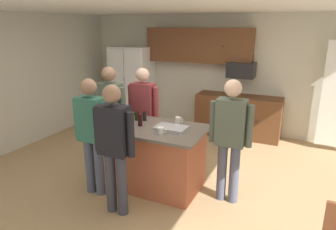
{
  "coord_description": "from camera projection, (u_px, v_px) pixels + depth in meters",
  "views": [
    {
      "loc": [
        1.88,
        -3.91,
        2.33
      ],
      "look_at": [
        0.05,
        0.04,
        1.05
      ],
      "focal_mm": 32.32,
      "sensor_mm": 36.0,
      "label": 1
    }
  ],
  "objects": [
    {
      "name": "person_guest_left",
      "position": [
        143.0,
        110.0,
        5.11
      ],
      "size": [
        0.57,
        0.22,
        1.68
      ],
      "rotation": [
        0.0,
        0.0,
        -0.8
      ],
      "color": "#4C5166",
      "rests_on": "ground"
    },
    {
      "name": "person_guest_right",
      "position": [
        111.0,
        112.0,
        4.86
      ],
      "size": [
        0.57,
        0.23,
        1.73
      ],
      "rotation": [
        0.0,
        0.0,
        -0.21
      ],
      "color": "#232D4C",
      "rests_on": "ground"
    },
    {
      "name": "person_host_foreground",
      "position": [
        230.0,
        134.0,
        3.95
      ],
      "size": [
        0.57,
        0.22,
        1.7
      ],
      "rotation": [
        0.0,
        0.0,
        -3.07
      ],
      "color": "#4C5166",
      "rests_on": "ground"
    },
    {
      "name": "floor",
      "position": [
        164.0,
        178.0,
        4.82
      ],
      "size": [
        7.04,
        7.04,
        0.0
      ],
      "primitive_type": "plane",
      "color": "tan",
      "rests_on": "ground"
    },
    {
      "name": "person_guest_by_door",
      "position": [
        92.0,
        130.0,
        4.14
      ],
      "size": [
        0.57,
        0.22,
        1.67
      ],
      "rotation": [
        0.0,
        0.0,
        0.61
      ],
      "color": "#4C5166",
      "rests_on": "ground"
    },
    {
      "name": "ceiling",
      "position": [
        164.0,
        5.0,
        4.08
      ],
      "size": [
        7.04,
        7.04,
        0.0
      ],
      "primitive_type": "plane",
      "color": "white"
    },
    {
      "name": "glass_dark_ale",
      "position": [
        140.0,
        120.0,
        4.38
      ],
      "size": [
        0.06,
        0.06,
        0.16
      ],
      "color": "black",
      "rests_on": "kitchen_island"
    },
    {
      "name": "microwave_over_range",
      "position": [
        241.0,
        70.0,
        6.34
      ],
      "size": [
        0.56,
        0.4,
        0.32
      ],
      "primitive_type": "cube",
      "color": "black"
    },
    {
      "name": "side_wall_left",
      "position": [
        13.0,
        83.0,
        5.74
      ],
      "size": [
        0.1,
        5.6,
        2.6
      ],
      "primitive_type": "cube",
      "color": "beige",
      "rests_on": "ground"
    },
    {
      "name": "serving_tray",
      "position": [
        171.0,
        128.0,
        4.24
      ],
      "size": [
        0.44,
        0.3,
        0.04
      ],
      "color": "#B7B7BC",
      "rests_on": "kitchen_island"
    },
    {
      "name": "mug_blue_stoneware",
      "position": [
        178.0,
        120.0,
        4.5
      ],
      "size": [
        0.12,
        0.08,
        0.1
      ],
      "color": "white",
      "rests_on": "kitchen_island"
    },
    {
      "name": "tumbler_amber",
      "position": [
        137.0,
        116.0,
        4.65
      ],
      "size": [
        0.07,
        0.07,
        0.13
      ],
      "color": "black",
      "rests_on": "kitchen_island"
    },
    {
      "name": "person_elder_center",
      "position": [
        114.0,
        142.0,
        3.68
      ],
      "size": [
        0.57,
        0.22,
        1.68
      ],
      "rotation": [
        0.0,
        0.0,
        1.31
      ],
      "color": "#383842",
      "rests_on": "ground"
    },
    {
      "name": "cabinet_run_lower",
      "position": [
        238.0,
        116.0,
        6.61
      ],
      "size": [
        1.8,
        0.63,
        0.9
      ],
      "color": "brown",
      "rests_on": "ground"
    },
    {
      "name": "glass_short_whisky",
      "position": [
        129.0,
        121.0,
        4.37
      ],
      "size": [
        0.06,
        0.06,
        0.14
      ],
      "color": "black",
      "rests_on": "kitchen_island"
    },
    {
      "name": "refrigerator",
      "position": [
        133.0,
        85.0,
        7.43
      ],
      "size": [
        0.94,
        0.76,
        1.87
      ],
      "color": "white",
      "rests_on": "ground"
    },
    {
      "name": "kitchen_island",
      "position": [
        159.0,
        158.0,
        4.44
      ],
      "size": [
        1.32,
        0.94,
        0.94
      ],
      "color": "#AD5638",
      "rests_on": "ground"
    },
    {
      "name": "back_wall",
      "position": [
        217.0,
        73.0,
        6.89
      ],
      "size": [
        6.4,
        0.1,
        2.6
      ],
      "primitive_type": "cube",
      "color": "beige",
      "rests_on": "ground"
    },
    {
      "name": "cabinet_run_upper",
      "position": [
        198.0,
        45.0,
        6.7
      ],
      "size": [
        2.4,
        0.38,
        0.75
      ],
      "color": "brown"
    },
    {
      "name": "glass_stout_tall",
      "position": [
        145.0,
        116.0,
        4.63
      ],
      "size": [
        0.06,
        0.06,
        0.14
      ],
      "color": "black",
      "rests_on": "kitchen_island"
    },
    {
      "name": "glass_pilsner",
      "position": [
        119.0,
        124.0,
        4.23
      ],
      "size": [
        0.07,
        0.07,
        0.16
      ],
      "color": "black",
      "rests_on": "kitchen_island"
    },
    {
      "name": "mug_ceramic_white",
      "position": [
        161.0,
        131.0,
        4.06
      ],
      "size": [
        0.13,
        0.09,
        0.09
      ],
      "color": "white",
      "rests_on": "kitchen_island"
    }
  ]
}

